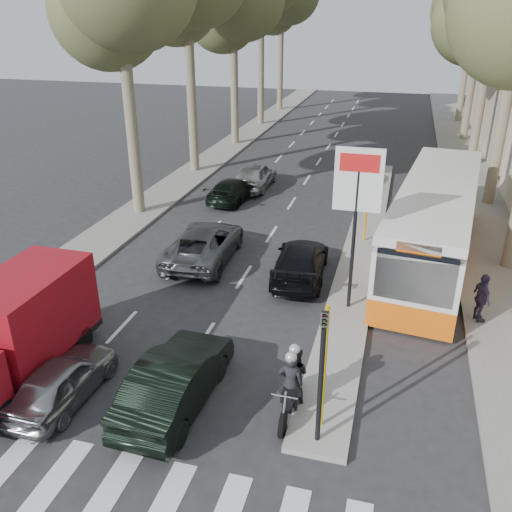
{
  "coord_description": "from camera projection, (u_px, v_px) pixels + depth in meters",
  "views": [
    {
      "loc": [
        4.43,
        -11.34,
        9.36
      ],
      "look_at": [
        -0.04,
        5.09,
        1.6
      ],
      "focal_mm": 38.0,
      "sensor_mm": 36.0,
      "label": 1
    }
  ],
  "objects": [
    {
      "name": "ground",
      "position": [
        209.0,
        383.0,
        14.9
      ],
      "size": [
        120.0,
        120.0,
        0.0
      ],
      "primitive_type": "plane",
      "color": "#28282B",
      "rests_on": "ground"
    },
    {
      "name": "sidewalk_right",
      "position": [
        467.0,
        169.0,
        34.77
      ],
      "size": [
        3.2,
        70.0,
        0.12
      ],
      "primitive_type": "cube",
      "color": "gray",
      "rests_on": "ground"
    },
    {
      "name": "median_left",
      "position": [
        234.0,
        143.0,
        41.37
      ],
      "size": [
        2.4,
        64.0,
        0.12
      ],
      "primitive_type": "cube",
      "color": "gray",
      "rests_on": "ground"
    },
    {
      "name": "traffic_island",
      "position": [
        363.0,
        242.0,
        23.75
      ],
      "size": [
        1.5,
        26.0,
        0.16
      ],
      "primitive_type": "cube",
      "color": "gray",
      "rests_on": "ground"
    },
    {
      "name": "billboard",
      "position": [
        356.0,
        208.0,
        16.97
      ],
      "size": [
        1.5,
        12.1,
        5.6
      ],
      "color": "yellow",
      "rests_on": "ground"
    },
    {
      "name": "traffic_light_island",
      "position": [
        322.0,
        357.0,
        11.77
      ],
      "size": [
        0.16,
        0.41,
        3.6
      ],
      "color": "black",
      "rests_on": "ground"
    },
    {
      "name": "tree_r_c",
      "position": [
        499.0,
        3.0,
        31.65
      ],
      "size": [
        7.4,
        7.2,
        13.32
      ],
      "color": "#6B604C",
      "rests_on": "ground"
    },
    {
      "name": "silver_hatchback",
      "position": [
        63.0,
        380.0,
        14.03
      ],
      "size": [
        1.56,
        3.63,
        1.22
      ],
      "primitive_type": "imported",
      "rotation": [
        0.0,
        0.0,
        3.11
      ],
      "color": "gray",
      "rests_on": "ground"
    },
    {
      "name": "dark_hatchback",
      "position": [
        176.0,
        380.0,
        13.83
      ],
      "size": [
        1.73,
        4.58,
        1.49
      ],
      "primitive_type": "imported",
      "rotation": [
        0.0,
        0.0,
        3.11
      ],
      "color": "black",
      "rests_on": "ground"
    },
    {
      "name": "queue_car_a",
      "position": [
        204.0,
        243.0,
        21.97
      ],
      "size": [
        2.63,
        5.27,
        1.43
      ],
      "primitive_type": "imported",
      "rotation": [
        0.0,
        0.0,
        3.19
      ],
      "color": "#4E5056",
      "rests_on": "ground"
    },
    {
      "name": "queue_car_b",
      "position": [
        301.0,
        262.0,
        20.48
      ],
      "size": [
        2.19,
        4.74,
        1.34
      ],
      "primitive_type": "imported",
      "rotation": [
        0.0,
        0.0,
        3.21
      ],
      "color": "black",
      "rests_on": "ground"
    },
    {
      "name": "queue_car_c",
      "position": [
        255.0,
        175.0,
        30.87
      ],
      "size": [
        1.83,
        4.44,
        1.5
      ],
      "primitive_type": "imported",
      "rotation": [
        0.0,
        0.0,
        3.13
      ],
      "color": "#9DA1A5",
      "rests_on": "ground"
    },
    {
      "name": "queue_car_d",
      "position": [
        352.0,
        174.0,
        31.51
      ],
      "size": [
        1.75,
        4.09,
        1.31
      ],
      "primitive_type": "imported",
      "rotation": [
        0.0,
        0.0,
        3.24
      ],
      "color": "#45494C",
      "rests_on": "ground"
    },
    {
      "name": "queue_car_e",
      "position": [
        233.0,
        190.0,
        28.87
      ],
      "size": [
        2.18,
        4.35,
        1.21
      ],
      "primitive_type": "imported",
      "rotation": [
        0.0,
        0.0,
        3.02
      ],
      "color": "black",
      "rests_on": "ground"
    },
    {
      "name": "red_truck",
      "position": [
        18.0,
        329.0,
        14.61
      ],
      "size": [
        2.09,
        5.37,
        2.86
      ],
      "rotation": [
        0.0,
        0.0,
        -0.01
      ],
      "color": "black",
      "rests_on": "ground"
    },
    {
      "name": "city_bus",
      "position": [
        435.0,
        221.0,
        21.48
      ],
      "size": [
        4.22,
        12.62,
        3.26
      ],
      "rotation": [
        0.0,
        0.0,
        -0.13
      ],
      "color": "orange",
      "rests_on": "ground"
    },
    {
      "name": "motorcycle",
      "position": [
        292.0,
        381.0,
        13.6
      ],
      "size": [
        0.79,
        2.21,
        1.88
      ],
      "rotation": [
        0.0,
        0.0,
        -0.01
      ],
      "color": "black",
      "rests_on": "ground"
    },
    {
      "name": "pedestrian_near",
      "position": [
        482.0,
        298.0,
        17.32
      ],
      "size": [
        0.78,
        1.08,
        1.67
      ],
      "primitive_type": "imported",
      "rotation": [
        0.0,
        0.0,
        1.92
      ],
      "color": "#3D344E",
      "rests_on": "sidewalk_right"
    }
  ]
}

